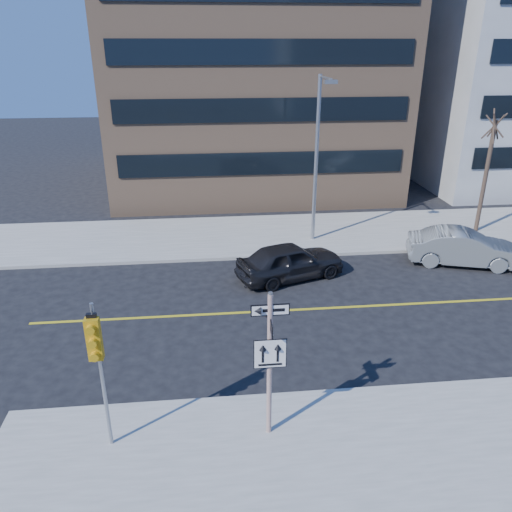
{
  "coord_description": "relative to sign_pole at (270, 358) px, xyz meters",
  "views": [
    {
      "loc": [
        -1.38,
        -12.54,
        9.46
      ],
      "look_at": [
        0.34,
        4.0,
        2.32
      ],
      "focal_mm": 35.0,
      "sensor_mm": 36.0,
      "label": 1
    }
  ],
  "objects": [
    {
      "name": "traffic_signal",
      "position": [
        -4.0,
        -0.15,
        0.59
      ],
      "size": [
        0.32,
        0.45,
        4.0
      ],
      "color": "gray",
      "rests_on": "near_sidewalk"
    },
    {
      "name": "sign_pole",
      "position": [
        0.0,
        0.0,
        0.0
      ],
      "size": [
        0.92,
        0.92,
        4.06
      ],
      "color": "silver",
      "rests_on": "near_sidewalk"
    },
    {
      "name": "parked_car_a",
      "position": [
        2.13,
        9.35,
        -1.64
      ],
      "size": [
        3.31,
        5.06,
        1.6
      ],
      "primitive_type": "imported",
      "rotation": [
        0.0,
        0.0,
        1.9
      ],
      "color": "black",
      "rests_on": "ground"
    },
    {
      "name": "street_tree_west",
      "position": [
        13.0,
        13.81,
        3.09
      ],
      "size": [
        1.8,
        1.8,
        6.35
      ],
      "color": "#33281E",
      "rests_on": "far_sidewalk"
    },
    {
      "name": "ground",
      "position": [
        0.0,
        2.51,
        -2.44
      ],
      "size": [
        120.0,
        120.0,
        0.0
      ],
      "primitive_type": "plane",
      "color": "black",
      "rests_on": "ground"
    },
    {
      "name": "parked_car_b",
      "position": [
        10.27,
        9.99,
        -1.62
      ],
      "size": [
        3.08,
        5.22,
        1.62
      ],
      "primitive_type": "imported",
      "rotation": [
        0.0,
        0.0,
        1.27
      ],
      "color": "gray",
      "rests_on": "ground"
    },
    {
      "name": "building_brick",
      "position": [
        2.0,
        27.51,
        6.56
      ],
      "size": [
        18.0,
        18.0,
        18.0
      ],
      "primitive_type": "cube",
      "color": "#A37C5B",
      "rests_on": "ground"
    },
    {
      "name": "streetlight_a",
      "position": [
        4.0,
        13.27,
        2.32
      ],
      "size": [
        0.55,
        2.25,
        8.0
      ],
      "color": "gray",
      "rests_on": "far_sidewalk"
    }
  ]
}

